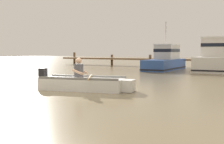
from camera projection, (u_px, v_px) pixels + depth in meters
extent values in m
plane|color=#7A6B4C|center=(69.00, 93.00, 10.34)|extent=(120.00, 120.00, 0.00)
cube|color=brown|center=(130.00, 59.00, 29.02)|extent=(15.77, 1.50, 0.16)
cylinder|color=brown|center=(74.00, 58.00, 33.61)|extent=(0.24, 0.24, 1.30)
cylinder|color=brown|center=(112.00, 60.00, 30.95)|extent=(0.24, 0.24, 1.08)
cylinder|color=brown|center=(150.00, 61.00, 27.10)|extent=(0.24, 0.24, 1.12)
cylinder|color=brown|center=(206.00, 61.00, 24.43)|extent=(0.24, 0.24, 1.22)
cube|color=white|center=(83.00, 84.00, 11.01)|extent=(3.28, 1.86, 0.44)
cube|color=white|center=(128.00, 86.00, 10.50)|extent=(0.54, 0.69, 0.42)
cube|color=gray|center=(88.00, 76.00, 11.48)|extent=(2.96, 0.86, 0.08)
cube|color=gray|center=(77.00, 79.00, 10.51)|extent=(2.96, 0.86, 0.08)
cube|color=white|center=(80.00, 79.00, 11.03)|extent=(0.53, 1.05, 0.06)
cylinder|color=black|center=(43.00, 81.00, 11.51)|extent=(0.12, 0.12, 0.54)
cube|color=black|center=(43.00, 72.00, 11.48)|extent=(0.30, 0.33, 0.32)
cube|color=#4C4C51|center=(79.00, 71.00, 11.03)|extent=(0.30, 0.39, 0.52)
sphere|color=tan|center=(79.00, 61.00, 11.00)|extent=(0.22, 0.22, 0.22)
cylinder|color=tan|center=(82.00, 71.00, 11.22)|extent=(0.43, 0.20, 0.23)
cylinder|color=tan|center=(78.00, 72.00, 10.80)|extent=(0.43, 0.20, 0.23)
cylinder|color=tan|center=(90.00, 77.00, 10.75)|extent=(1.14, 1.71, 0.06)
cube|color=#2D519E|center=(165.00, 65.00, 22.99)|extent=(2.15, 5.95, 0.81)
cube|color=black|center=(165.00, 68.00, 23.01)|extent=(2.19, 5.99, 0.10)
cube|color=beige|center=(167.00, 52.00, 23.39)|extent=(1.51, 2.55, 1.10)
cube|color=black|center=(167.00, 50.00, 23.38)|extent=(1.54, 2.58, 0.24)
cube|color=white|center=(167.00, 45.00, 23.35)|extent=(1.59, 2.67, 0.08)
cylinder|color=silver|center=(166.00, 41.00, 22.99)|extent=(0.10, 0.10, 2.88)
cube|color=white|center=(214.00, 64.00, 21.02)|extent=(2.37, 4.63, 1.04)
cube|color=black|center=(214.00, 69.00, 21.04)|extent=(2.42, 4.68, 0.10)
cube|color=silver|center=(215.00, 47.00, 21.29)|extent=(1.74, 1.99, 1.32)
cube|color=black|center=(215.00, 45.00, 21.28)|extent=(1.78, 2.03, 0.24)
cube|color=white|center=(216.00, 38.00, 21.24)|extent=(1.83, 2.09, 0.08)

